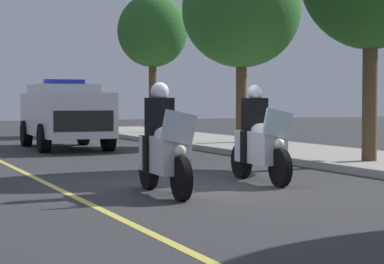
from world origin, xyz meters
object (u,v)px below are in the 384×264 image
object	(u,v)px
police_motorcycle_lead_left	(164,149)
tree_far_back	(242,10)
police_motorcycle_lead_right	(260,143)
police_suv	(65,113)
tree_behind_suv	(153,32)

from	to	relation	value
police_motorcycle_lead_left	tree_far_back	xyz separation A→B (m)	(-10.33, 6.68, 3.57)
police_motorcycle_lead_right	tree_far_back	size ratio (longest dim) A/B	0.36
police_motorcycle_lead_left	police_suv	world-z (taller)	police_suv
police_motorcycle_lead_right	tree_far_back	xyz separation A→B (m)	(-9.45, 4.54, 3.57)
police_motorcycle_lead_left	tree_far_back	distance (m)	12.81
tree_far_back	tree_behind_suv	bearing A→B (deg)	-178.97
police_suv	police_motorcycle_lead_right	bearing A→B (deg)	5.54
tree_behind_suv	police_motorcycle_lead_left	bearing A→B (deg)	-19.98
police_motorcycle_lead_right	police_motorcycle_lead_left	bearing A→B (deg)	-67.75
police_suv	tree_far_back	distance (m)	6.42
tree_far_back	tree_behind_suv	size ratio (longest dim) A/B	1.06
police_motorcycle_lead_left	police_suv	distance (m)	11.08
police_suv	tree_behind_suv	world-z (taller)	tree_behind_suv
tree_far_back	police_suv	bearing A→B (deg)	-97.06
police_motorcycle_lead_right	tree_behind_suv	distance (m)	18.02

